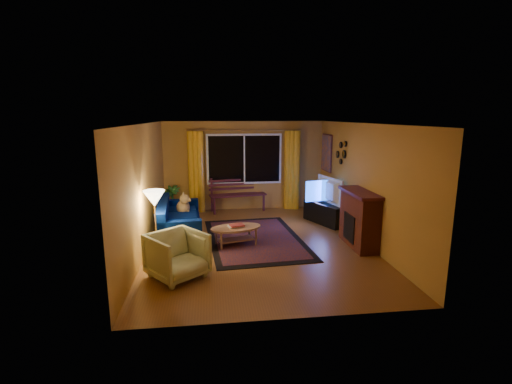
{
  "coord_description": "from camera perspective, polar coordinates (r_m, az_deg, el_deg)",
  "views": [
    {
      "loc": [
        -0.96,
        -7.4,
        2.66
      ],
      "look_at": [
        0.0,
        0.3,
        1.05
      ],
      "focal_mm": 26.0,
      "sensor_mm": 36.0,
      "label": 1
    }
  ],
  "objects": [
    {
      "name": "fireplace",
      "position": [
        7.91,
        15.6,
        -4.2
      ],
      "size": [
        0.4,
        1.2,
        1.1
      ],
      "primitive_type": "cube",
      "color": "maroon",
      "rests_on": "ground"
    },
    {
      "name": "floor",
      "position": [
        7.93,
        0.27,
        -7.96
      ],
      "size": [
        4.5,
        6.0,
        0.02
      ],
      "primitive_type": "cube",
      "color": "brown",
      "rests_on": "ground"
    },
    {
      "name": "floor_lamp",
      "position": [
        7.2,
        -15.17,
        -4.96
      ],
      "size": [
        0.23,
        0.23,
        1.29
      ],
      "primitive_type": "cylinder",
      "rotation": [
        0.0,
        0.0,
        0.07
      ],
      "color": "#BF8C3F",
      "rests_on": "ground"
    },
    {
      "name": "ceiling",
      "position": [
        7.46,
        0.29,
        10.57
      ],
      "size": [
        4.5,
        6.0,
        0.02
      ],
      "primitive_type": "cube",
      "color": "white",
      "rests_on": "ground"
    },
    {
      "name": "tv_console",
      "position": [
        9.45,
        10.57,
        -3.22
      ],
      "size": [
        0.86,
        1.3,
        0.51
      ],
      "primitive_type": "cube",
      "rotation": [
        0.0,
        0.0,
        0.4
      ],
      "color": "black",
      "rests_on": "ground"
    },
    {
      "name": "curtain_left",
      "position": [
        10.4,
        -9.19,
        3.06
      ],
      "size": [
        0.36,
        0.36,
        2.24
      ],
      "primitive_type": "cylinder",
      "color": "gold",
      "rests_on": "ground"
    },
    {
      "name": "television",
      "position": [
        9.31,
        10.71,
        0.24
      ],
      "size": [
        0.39,
        1.13,
        0.65
      ],
      "primitive_type": "imported",
      "rotation": [
        0.0,
        0.0,
        1.79
      ],
      "color": "black",
      "rests_on": "tv_console"
    },
    {
      "name": "dog",
      "position": [
        8.66,
        -11.18,
        -1.74
      ],
      "size": [
        0.36,
        0.49,
        0.53
      ],
      "primitive_type": null,
      "rotation": [
        0.0,
        0.0,
        -0.0
      ],
      "color": "olive",
      "rests_on": "sofa"
    },
    {
      "name": "curtain_rod",
      "position": [
        10.35,
        -1.81,
        9.45
      ],
      "size": [
        3.2,
        0.03,
        0.03
      ],
      "primitive_type": "cylinder",
      "rotation": [
        0.0,
        1.57,
        0.0
      ],
      "color": "#BF8C3F",
      "rests_on": "wall_back"
    },
    {
      "name": "wall_left",
      "position": [
        7.65,
        -16.77,
        0.59
      ],
      "size": [
        0.02,
        6.0,
        2.5
      ],
      "primitive_type": "cube",
      "color": "#B67F32",
      "rests_on": "ground"
    },
    {
      "name": "bench",
      "position": [
        10.46,
        -2.8,
        -1.69
      ],
      "size": [
        1.63,
        0.72,
        0.47
      ],
      "primitive_type": "cube",
      "rotation": [
        0.0,
        0.0,
        0.17
      ],
      "color": "#40141B",
      "rests_on": "ground"
    },
    {
      "name": "wall_back",
      "position": [
        10.55,
        -1.83,
        4.04
      ],
      "size": [
        4.5,
        0.02,
        2.5
      ],
      "primitive_type": "cube",
      "color": "#B67F32",
      "rests_on": "ground"
    },
    {
      "name": "wall_right",
      "position": [
        8.19,
        16.16,
        1.34
      ],
      "size": [
        0.02,
        6.0,
        2.5
      ],
      "primitive_type": "cube",
      "color": "#B67F32",
      "rests_on": "ground"
    },
    {
      "name": "rug",
      "position": [
        8.19,
        -0.18,
        -7.16
      ],
      "size": [
        2.2,
        3.26,
        0.02
      ],
      "primitive_type": "cube",
      "rotation": [
        0.0,
        0.0,
        0.07
      ],
      "color": "maroon",
      "rests_on": "ground"
    },
    {
      "name": "curtain_right",
      "position": [
        10.65,
        5.5,
        3.36
      ],
      "size": [
        0.36,
        0.36,
        2.24
      ],
      "primitive_type": "cylinder",
      "color": "gold",
      "rests_on": "ground"
    },
    {
      "name": "window",
      "position": [
        10.46,
        -1.8,
        5.08
      ],
      "size": [
        2.0,
        0.02,
        1.3
      ],
      "primitive_type": "cube",
      "color": "black",
      "rests_on": "wall_back"
    },
    {
      "name": "mirror_cluster",
      "position": [
        9.3,
        12.93,
        6.12
      ],
      "size": [
        0.06,
        0.6,
        0.56
      ],
      "primitive_type": null,
      "color": "black",
      "rests_on": "wall_right"
    },
    {
      "name": "sofa",
      "position": [
        8.28,
        -11.67,
        -4.25
      ],
      "size": [
        1.02,
        2.11,
        0.83
      ],
      "primitive_type": "cube",
      "rotation": [
        0.0,
        0.0,
        0.07
      ],
      "color": "#000D3A",
      "rests_on": "ground"
    },
    {
      "name": "coffee_table",
      "position": [
        7.78,
        -3.1,
        -6.77
      ],
      "size": [
        1.31,
        1.31,
        0.39
      ],
      "primitive_type": "cylinder",
      "rotation": [
        0.0,
        0.0,
        0.25
      ],
      "color": "tan",
      "rests_on": "ground"
    },
    {
      "name": "painting",
      "position": [
        10.4,
        10.79,
        5.95
      ],
      "size": [
        0.04,
        0.76,
        0.96
      ],
      "primitive_type": "cube",
      "color": "#D6620A",
      "rests_on": "wall_right"
    },
    {
      "name": "armchair",
      "position": [
        6.34,
        -12.03,
        -9.2
      ],
      "size": [
        1.12,
        1.12,
        0.85
      ],
      "primitive_type": "imported",
      "rotation": [
        0.0,
        0.0,
        0.67
      ],
      "color": "#C1C994",
      "rests_on": "ground"
    },
    {
      "name": "potted_plant",
      "position": [
        10.16,
        -12.81,
        -1.35
      ],
      "size": [
        0.6,
        0.6,
        0.83
      ],
      "primitive_type": "imported",
      "rotation": [
        0.0,
        0.0,
        -0.39
      ],
      "color": "#235B1E",
      "rests_on": "ground"
    }
  ]
}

